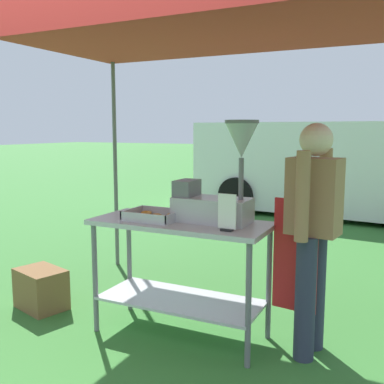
{
  "coord_description": "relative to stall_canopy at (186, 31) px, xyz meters",
  "views": [
    {
      "loc": [
        1.53,
        -2.09,
        1.57
      ],
      "look_at": [
        0.02,
        1.01,
        1.08
      ],
      "focal_mm": 41.96,
      "sensor_mm": 36.0,
      "label": 1
    }
  ],
  "objects": [
    {
      "name": "supply_crate",
      "position": [
        -1.34,
        -0.18,
        -2.09
      ],
      "size": [
        0.51,
        0.42,
        0.35
      ],
      "color": "brown",
      "rests_on": "ground"
    },
    {
      "name": "donut_cart",
      "position": [
        0.0,
        -0.1,
        -1.62
      ],
      "size": [
        1.34,
        0.57,
        0.89
      ],
      "color": "#B7B7BC",
      "rests_on": "ground"
    },
    {
      "name": "vendor",
      "position": [
        0.94,
        0.04,
        -1.37
      ],
      "size": [
        0.46,
        0.54,
        1.61
      ],
      "color": "#2D3347",
      "rests_on": "ground"
    },
    {
      "name": "donut_fryer",
      "position": [
        0.28,
        -0.02,
        -1.12
      ],
      "size": [
        0.62,
        0.28,
        0.74
      ],
      "color": "#B7B7BC",
      "rests_on": "donut_cart"
    },
    {
      "name": "stall_canopy",
      "position": [
        0.0,
        0.0,
        0.0
      ],
      "size": [
        3.2,
        2.47,
        2.35
      ],
      "color": "slate",
      "rests_on": "ground"
    },
    {
      "name": "menu_sign",
      "position": [
        0.43,
        -0.25,
        -1.27
      ],
      "size": [
        0.13,
        0.05,
        0.25
      ],
      "color": "black",
      "rests_on": "donut_cart"
    },
    {
      "name": "ground_plane",
      "position": [
        -0.02,
        5.09,
        -2.27
      ],
      "size": [
        70.0,
        70.0,
        0.0
      ],
      "primitive_type": "plane",
      "color": "#33702D"
    },
    {
      "name": "donut_tray",
      "position": [
        -0.2,
        -0.14,
        -1.36
      ],
      "size": [
        0.39,
        0.31,
        0.07
      ],
      "color": "#B7B7BC",
      "rests_on": "donut_cart"
    },
    {
      "name": "van_white",
      "position": [
        0.28,
        5.58,
        -1.39
      ],
      "size": [
        5.13,
        2.46,
        1.69
      ],
      "color": "white",
      "rests_on": "ground"
    }
  ]
}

